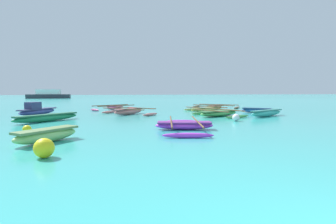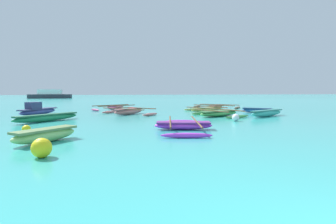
{
  "view_description": "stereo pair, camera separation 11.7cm",
  "coord_description": "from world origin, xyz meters",
  "px_view_note": "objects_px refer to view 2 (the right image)",
  "views": [
    {
      "loc": [
        -2.88,
        -1.21,
        1.76
      ],
      "look_at": [
        0.82,
        17.11,
        0.25
      ],
      "focal_mm": 28.0,
      "sensor_mm": 36.0,
      "label": 1
    },
    {
      "loc": [
        -2.77,
        -1.23,
        1.76
      ],
      "look_at": [
        0.82,
        17.11,
        0.25
      ],
      "focal_mm": 28.0,
      "sensor_mm": 36.0,
      "label": 2
    }
  ],
  "objects_px": {
    "moored_boat_9": "(45,135)",
    "mooring_buoy_0": "(42,148)",
    "moored_boat_6": "(183,125)",
    "moored_boat_8": "(216,106)",
    "moored_boat_7": "(219,113)",
    "mooring_buoy_2": "(236,118)",
    "distant_ferry": "(50,95)",
    "moored_boat_0": "(47,117)",
    "moored_boat_4": "(37,110)",
    "moored_boat_3": "(114,108)",
    "moored_boat_2": "(267,113)",
    "mooring_buoy_1": "(26,129)",
    "moored_boat_10": "(129,111)",
    "moored_boat_5": "(257,110)",
    "moored_boat_1": "(207,109)"
  },
  "relations": [
    {
      "from": "moored_boat_9",
      "to": "mooring_buoy_0",
      "type": "xyz_separation_m",
      "value": [
        0.47,
        -2.26,
        0.0
      ]
    },
    {
      "from": "moored_boat_6",
      "to": "moored_boat_8",
      "type": "height_order",
      "value": "moored_boat_6"
    },
    {
      "from": "moored_boat_7",
      "to": "mooring_buoy_2",
      "type": "bearing_deg",
      "value": -117.44
    },
    {
      "from": "moored_boat_8",
      "to": "distant_ferry",
      "type": "distance_m",
      "value": 48.17
    },
    {
      "from": "moored_boat_0",
      "to": "moored_boat_4",
      "type": "bearing_deg",
      "value": 64.17
    },
    {
      "from": "moored_boat_3",
      "to": "mooring_buoy_0",
      "type": "relative_size",
      "value": 8.04
    },
    {
      "from": "moored_boat_4",
      "to": "distant_ferry",
      "type": "height_order",
      "value": "distant_ferry"
    },
    {
      "from": "moored_boat_2",
      "to": "moored_boat_6",
      "type": "relative_size",
      "value": 0.7
    },
    {
      "from": "moored_boat_7",
      "to": "distant_ferry",
      "type": "height_order",
      "value": "distant_ferry"
    },
    {
      "from": "moored_boat_9",
      "to": "mooring_buoy_1",
      "type": "relative_size",
      "value": 6.48
    },
    {
      "from": "moored_boat_3",
      "to": "moored_boat_10",
      "type": "relative_size",
      "value": 1.01
    },
    {
      "from": "moored_boat_2",
      "to": "moored_boat_8",
      "type": "bearing_deg",
      "value": 62.18
    },
    {
      "from": "mooring_buoy_1",
      "to": "moored_boat_3",
      "type": "bearing_deg",
      "value": 75.04
    },
    {
      "from": "moored_boat_0",
      "to": "moored_boat_9",
      "type": "relative_size",
      "value": 1.51
    },
    {
      "from": "moored_boat_9",
      "to": "mooring_buoy_2",
      "type": "relative_size",
      "value": 5.33
    },
    {
      "from": "moored_boat_0",
      "to": "moored_boat_6",
      "type": "height_order",
      "value": "moored_boat_0"
    },
    {
      "from": "moored_boat_6",
      "to": "distant_ferry",
      "type": "bearing_deg",
      "value": 119.77
    },
    {
      "from": "moored_boat_4",
      "to": "moored_boat_10",
      "type": "bearing_deg",
      "value": -72.98
    },
    {
      "from": "moored_boat_2",
      "to": "moored_boat_7",
      "type": "relative_size",
      "value": 0.85
    },
    {
      "from": "moored_boat_5",
      "to": "moored_boat_7",
      "type": "distance_m",
      "value": 4.54
    },
    {
      "from": "moored_boat_3",
      "to": "moored_boat_5",
      "type": "relative_size",
      "value": 1.89
    },
    {
      "from": "moored_boat_1",
      "to": "mooring_buoy_1",
      "type": "xyz_separation_m",
      "value": [
        -11.33,
        -9.74,
        0.0
      ]
    },
    {
      "from": "moored_boat_4",
      "to": "mooring_buoy_1",
      "type": "height_order",
      "value": "moored_boat_4"
    },
    {
      "from": "moored_boat_9",
      "to": "mooring_buoy_0",
      "type": "height_order",
      "value": "mooring_buoy_0"
    },
    {
      "from": "moored_boat_2",
      "to": "moored_boat_5",
      "type": "distance_m",
      "value": 2.93
    },
    {
      "from": "moored_boat_8",
      "to": "moored_boat_3",
      "type": "bearing_deg",
      "value": 135.04
    },
    {
      "from": "distant_ferry",
      "to": "moored_boat_8",
      "type": "bearing_deg",
      "value": -57.86
    },
    {
      "from": "moored_boat_9",
      "to": "mooring_buoy_0",
      "type": "distance_m",
      "value": 2.3
    },
    {
      "from": "moored_boat_4",
      "to": "moored_boat_7",
      "type": "distance_m",
      "value": 13.21
    },
    {
      "from": "moored_boat_3",
      "to": "moored_boat_4",
      "type": "xyz_separation_m",
      "value": [
        -5.51,
        -4.01,
        0.13
      ]
    },
    {
      "from": "moored_boat_1",
      "to": "mooring_buoy_2",
      "type": "distance_m",
      "value": 7.42
    },
    {
      "from": "moored_boat_4",
      "to": "moored_boat_10",
      "type": "distance_m",
      "value": 6.7
    },
    {
      "from": "moored_boat_3",
      "to": "mooring_buoy_0",
      "type": "distance_m",
      "value": 17.51
    },
    {
      "from": "moored_boat_9",
      "to": "distant_ferry",
      "type": "xyz_separation_m",
      "value": [
        -13.09,
        56.79,
        0.6
      ]
    },
    {
      "from": "moored_boat_0",
      "to": "mooring_buoy_1",
      "type": "height_order",
      "value": "moored_boat_0"
    },
    {
      "from": "moored_boat_0",
      "to": "moored_boat_8",
      "type": "distance_m",
      "value": 16.94
    },
    {
      "from": "moored_boat_1",
      "to": "moored_boat_2",
      "type": "relative_size",
      "value": 1.2
    },
    {
      "from": "moored_boat_7",
      "to": "moored_boat_9",
      "type": "height_order",
      "value": "moored_boat_9"
    },
    {
      "from": "moored_boat_6",
      "to": "distant_ferry",
      "type": "relative_size",
      "value": 0.51
    },
    {
      "from": "moored_boat_4",
      "to": "mooring_buoy_2",
      "type": "xyz_separation_m",
      "value": [
        12.52,
        -6.62,
        -0.13
      ]
    },
    {
      "from": "moored_boat_7",
      "to": "moored_boat_10",
      "type": "xyz_separation_m",
      "value": [
        -6.09,
        2.62,
        0.02
      ]
    },
    {
      "from": "moored_boat_4",
      "to": "moored_boat_8",
      "type": "relative_size",
      "value": 0.74
    },
    {
      "from": "mooring_buoy_2",
      "to": "moored_boat_3",
      "type": "bearing_deg",
      "value": 123.41
    },
    {
      "from": "moored_boat_3",
      "to": "moored_boat_8",
      "type": "xyz_separation_m",
      "value": [
        10.35,
        0.84,
        -0.05
      ]
    },
    {
      "from": "moored_boat_5",
      "to": "mooring_buoy_1",
      "type": "bearing_deg",
      "value": -113.97
    },
    {
      "from": "moored_boat_5",
      "to": "mooring_buoy_1",
      "type": "relative_size",
      "value": 6.48
    },
    {
      "from": "moored_boat_9",
      "to": "distant_ferry",
      "type": "bearing_deg",
      "value": 53.51
    },
    {
      "from": "moored_boat_8",
      "to": "moored_boat_10",
      "type": "relative_size",
      "value": 1.16
    },
    {
      "from": "moored_boat_0",
      "to": "moored_boat_5",
      "type": "height_order",
      "value": "moored_boat_0"
    },
    {
      "from": "moored_boat_3",
      "to": "mooring_buoy_2",
      "type": "relative_size",
      "value": 10.06
    }
  ]
}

